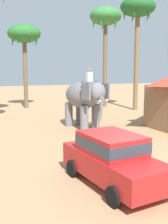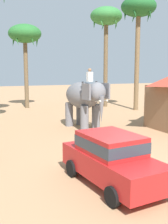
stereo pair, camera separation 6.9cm
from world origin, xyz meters
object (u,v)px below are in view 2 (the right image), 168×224
Objects in this scene: elephant_with_mahout at (84,98)px; palm_tree_left_of_road at (25,36)px; palm_tree_near_hut at (106,20)px; palm_tree_behind_elephant at (138,11)px; car_sedan_foreground at (111,157)px.

palm_tree_left_of_road reaches higher than elephant_with_mahout.
palm_tree_left_of_road is at bearing 164.42° from palm_tree_near_hut.
elephant_with_mahout is at bearing -143.69° from palm_tree_behind_elephant.
palm_tree_left_of_road is at bearing 85.89° from car_sedan_foreground.
palm_tree_behind_elephant reaches higher than car_sedan_foreground.
palm_tree_near_hut reaches higher than palm_tree_left_of_road.
palm_tree_behind_elephant is (7.92, 5.82, 7.07)m from elephant_with_mahout.
palm_tree_near_hut is at bearing 112.97° from palm_tree_behind_elephant.
palm_tree_left_of_road is at bearing 148.62° from palm_tree_behind_elephant.
car_sedan_foreground is at bearing -126.58° from palm_tree_behind_elephant.
palm_tree_left_of_road reaches higher than car_sedan_foreground.
car_sedan_foreground is 0.42× the size of palm_tree_near_hut.
elephant_with_mahout is at bearing -124.78° from palm_tree_near_hut.
elephant_with_mahout is (2.76, 8.57, 1.06)m from car_sedan_foreground.
palm_tree_behind_elephant is at bearing 36.31° from elephant_with_mahout.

